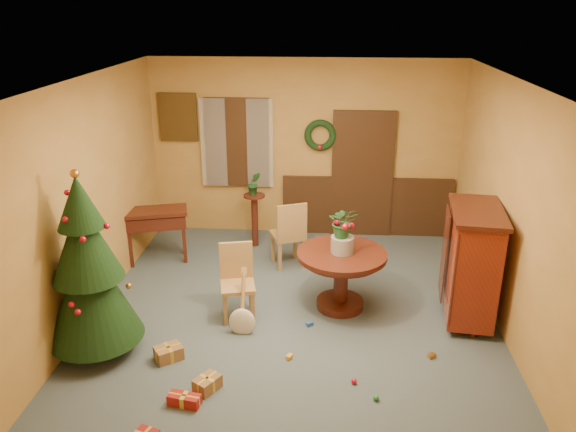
# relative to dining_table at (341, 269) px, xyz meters

# --- Properties ---
(room_envelope) EXTENTS (5.50, 5.50, 5.50)m
(room_envelope) POSITION_rel_dining_table_xyz_m (-0.38, 2.47, 0.57)
(room_envelope) COLOR #36434F
(room_envelope) RESTS_ON ground
(dining_table) EXTENTS (1.13, 1.13, 0.78)m
(dining_table) POSITION_rel_dining_table_xyz_m (0.00, 0.00, 0.00)
(dining_table) COLOR black
(dining_table) RESTS_ON floor
(urn) EXTENTS (0.29, 0.29, 0.21)m
(urn) POSITION_rel_dining_table_xyz_m (0.00, -0.00, 0.34)
(urn) COLOR slate
(urn) RESTS_ON dining_table
(centerpiece_plant) EXTENTS (0.36, 0.31, 0.40)m
(centerpiece_plant) POSITION_rel_dining_table_xyz_m (0.00, -0.00, 0.64)
(centerpiece_plant) COLOR #1E4C23
(centerpiece_plant) RESTS_ON urn
(chair_near) EXTENTS (0.49, 0.49, 0.95)m
(chair_near) POSITION_rel_dining_table_xyz_m (-1.29, -0.28, -0.04)
(chair_near) COLOR olive
(chair_near) RESTS_ON floor
(chair_far) EXTENTS (0.58, 0.58, 1.03)m
(chair_far) POSITION_rel_dining_table_xyz_m (-0.74, 1.12, 0.01)
(chair_far) COLOR olive
(chair_far) RESTS_ON floor
(guitar) EXTENTS (0.42, 0.54, 0.73)m
(guitar) POSITION_rel_dining_table_xyz_m (-1.17, -0.70, -0.17)
(guitar) COLOR beige
(guitar) RESTS_ON floor
(plant_stand) EXTENTS (0.34, 0.34, 0.87)m
(plant_stand) POSITION_rel_dining_table_xyz_m (-1.34, 1.86, -0.01)
(plant_stand) COLOR black
(plant_stand) RESTS_ON floor
(stand_plant) EXTENTS (0.25, 0.22, 0.37)m
(stand_plant) POSITION_rel_dining_table_xyz_m (-1.34, 1.86, 0.51)
(stand_plant) COLOR #19471E
(stand_plant) RESTS_ON plant_stand
(christmas_tree) EXTENTS (1.04, 1.04, 2.14)m
(christmas_tree) POSITION_rel_dining_table_xyz_m (-2.74, -1.17, 0.47)
(christmas_tree) COLOR #382111
(christmas_tree) RESTS_ON floor
(writing_desk) EXTENTS (1.01, 0.69, 0.82)m
(writing_desk) POSITION_rel_dining_table_xyz_m (-2.74, 1.20, 0.07)
(writing_desk) COLOR black
(writing_desk) RESTS_ON floor
(sideboard) EXTENTS (0.72, 1.19, 1.44)m
(sideboard) POSITION_rel_dining_table_xyz_m (1.56, -0.13, 0.23)
(sideboard) COLOR #5B170A
(sideboard) RESTS_ON floor
(gift_a) EXTENTS (0.35, 0.34, 0.16)m
(gift_a) POSITION_rel_dining_table_xyz_m (-1.91, -1.27, -0.47)
(gift_a) COLOR brown
(gift_a) RESTS_ON floor
(gift_c) EXTENTS (0.30, 0.32, 0.15)m
(gift_c) POSITION_rel_dining_table_xyz_m (-1.37, -1.76, -0.47)
(gift_c) COLOR brown
(gift_c) RESTS_ON floor
(gift_d) EXTENTS (0.34, 0.19, 0.11)m
(gift_d) POSITION_rel_dining_table_xyz_m (-1.55, -2.00, -0.49)
(gift_d) COLOR maroon
(gift_d) RESTS_ON floor
(toy_a) EXTENTS (0.09, 0.09, 0.05)m
(toy_a) POSITION_rel_dining_table_xyz_m (-0.37, -0.49, -0.52)
(toy_a) COLOR #24589C
(toy_a) RESTS_ON floor
(toy_b) EXTENTS (0.06, 0.06, 0.06)m
(toy_b) POSITION_rel_dining_table_xyz_m (0.34, -1.80, -0.52)
(toy_b) COLOR #238336
(toy_b) RESTS_ON floor
(toy_c) EXTENTS (0.08, 0.09, 0.05)m
(toy_c) POSITION_rel_dining_table_xyz_m (-0.57, -1.18, -0.52)
(toy_c) COLOR gold
(toy_c) RESTS_ON floor
(toy_d) EXTENTS (0.06, 0.06, 0.06)m
(toy_d) POSITION_rel_dining_table_xyz_m (0.13, -1.56, -0.52)
(toy_d) COLOR red
(toy_d) RESTS_ON floor
(toy_e) EXTENTS (0.09, 0.08, 0.05)m
(toy_e) POSITION_rel_dining_table_xyz_m (1.01, -1.04, -0.52)
(toy_e) COLOR #CA862F
(toy_e) RESTS_ON floor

